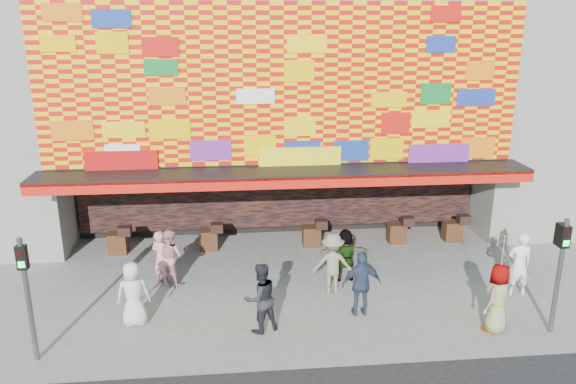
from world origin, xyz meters
The scene contains 14 objects.
ground centered at (0.00, 0.00, 0.00)m, with size 90.00×90.00×0.00m, color slate.
shop_building centered at (0.00, 8.18, 5.23)m, with size 15.20×9.40×10.00m.
signal_left centered at (-6.20, -1.50, 1.86)m, with size 0.22×0.20×3.00m.
signal_right centered at (6.20, -1.50, 1.86)m, with size 0.22×0.20×3.00m.
ped_a centered at (-4.20, -0.10, 0.85)m, with size 0.83×0.54×1.69m, color silver.
ped_b centered at (-3.77, 2.13, 0.83)m, with size 0.61×0.40×1.67m, color #D2888E.
ped_c centered at (-1.01, -0.75, 0.91)m, with size 0.88×0.69×1.81m, color black.
ped_d centered at (1.12, 1.13, 0.89)m, with size 1.14×0.66×1.77m, color #797058.
ped_e centered at (1.65, -0.19, 0.89)m, with size 1.04×0.43×1.77m, color #2E3A51.
ped_f centered at (1.64, 1.90, 0.80)m, with size 1.48×0.47×1.60m, color gray.
ped_g centered at (4.83, -1.30, 0.89)m, with size 0.87×0.57×1.79m, color gray.
ped_h centered at (6.31, 0.51, 0.93)m, with size 0.68×0.45×1.86m, color white.
ped_i centered at (-3.51, 2.14, 0.84)m, with size 0.82×0.64×1.69m, color #D28792.
parasol centered at (4.83, -1.30, 2.14)m, with size 0.97×0.99×1.83m.
Camera 1 is at (-1.54, -13.19, 7.50)m, focal length 35.00 mm.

